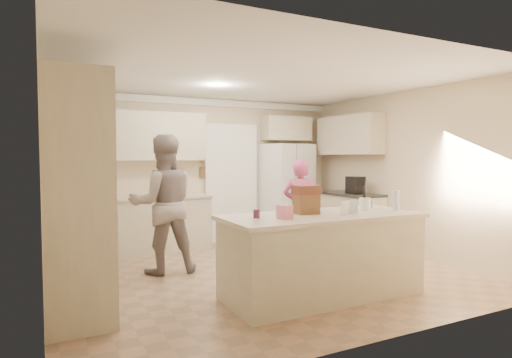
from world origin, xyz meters
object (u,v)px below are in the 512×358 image
island_base (322,257)px  dollhouse_body (306,204)px  coffee_maker (355,185)px  teen_girl (300,208)px  teen_boy (163,204)px  tissue_box (285,212)px  utensil_crock (365,204)px  refrigerator (286,191)px

island_base → dollhouse_body: (-0.15, 0.10, 0.60)m
coffee_maker → teen_girl: 1.29m
teen_boy → coffee_maker: bearing=-172.9°
tissue_box → teen_boy: teen_boy is taller
coffee_maker → dollhouse_body: (-2.20, -1.80, -0.03)m
teen_boy → teen_girl: bearing=-176.2°
island_base → utensil_crock: (0.65, 0.05, 0.56)m
teen_boy → dollhouse_body: bearing=130.5°
dollhouse_body → teen_boy: teen_boy is taller
dollhouse_body → island_base: bearing=-33.7°
island_base → utensil_crock: size_ratio=14.67×
dollhouse_body → teen_girl: 1.91m
tissue_box → teen_girl: (1.37, 1.82, -0.23)m
island_base → coffee_maker: bearing=42.8°
island_base → tissue_box: bearing=-169.7°
coffee_maker → dollhouse_body: size_ratio=1.15×
refrigerator → dollhouse_body: refrigerator is taller
refrigerator → teen_girl: refrigerator is taller
island_base → tissue_box: (-0.55, -0.10, 0.56)m
refrigerator → teen_boy: teen_boy is taller
island_base → refrigerator: bearing=65.8°
teen_boy → tissue_box: bearing=117.8°
utensil_crock → tissue_box: utensil_crock is taller
tissue_box → teen_girl: 2.29m
refrigerator → coffee_maker: bearing=-76.2°
coffee_maker → teen_girl: (-1.23, -0.18, -0.31)m
coffee_maker → teen_girl: bearing=-171.8°
tissue_box → dollhouse_body: (0.40, 0.20, 0.04)m
coffee_maker → utensil_crock: bearing=-127.1°
utensil_crock → dollhouse_body: (-0.80, 0.05, 0.04)m
refrigerator → coffee_maker: refrigerator is taller
refrigerator → island_base: refrigerator is taller
utensil_crock → teen_boy: (-1.99, 1.71, -0.07)m
coffee_maker → tissue_box: (-2.60, -2.00, -0.07)m
coffee_maker → island_base: coffee_maker is taller
dollhouse_body → teen_girl: teen_girl is taller
coffee_maker → island_base: (-2.05, -1.90, -0.63)m
island_base → dollhouse_body: 0.62m
utensil_crock → dollhouse_body: 0.80m
tissue_box → teen_boy: 2.02m
island_base → dollhouse_body: size_ratio=8.46×
refrigerator → tissue_box: bearing=-133.3°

